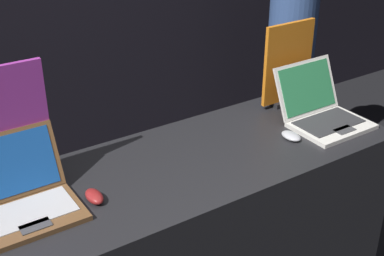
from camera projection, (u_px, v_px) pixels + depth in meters
name	position (u px, v px, depth m)	size (l,w,h in m)	color
display_counter	(191.00, 248.00, 2.47)	(1.87, 0.68, 0.95)	black
laptop_front	(21.00, 197.00, 1.91)	(0.38, 0.36, 0.25)	brown
mouse_front	(94.00, 196.00, 1.98)	(0.06, 0.10, 0.04)	maroon
laptop_back	(322.00, 111.00, 2.55)	(0.35, 0.37, 0.26)	silver
mouse_back	(291.00, 136.00, 2.42)	(0.07, 0.10, 0.03)	#B2B2B7
promo_stand_back	(288.00, 66.00, 2.67)	(0.30, 0.07, 0.43)	black
person_bystander	(290.00, 59.00, 3.59)	(0.32, 0.32, 1.66)	#282833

